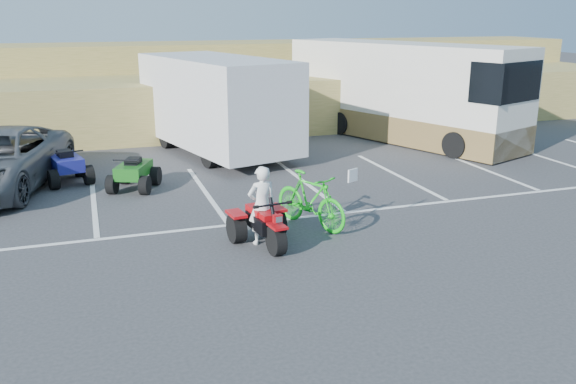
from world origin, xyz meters
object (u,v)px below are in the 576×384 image
object	(u,v)px
green_dirt_bike	(310,200)
rv_motorhome	(400,98)
quad_atv_blue	(68,182)
red_trike_atv	(265,246)
rider	(262,205)
quad_atv_green	(135,189)
cargo_trailer	(216,102)

from	to	relation	value
green_dirt_bike	rv_motorhome	xyz separation A→B (m)	(6.35, 7.92, 0.84)
rv_motorhome	quad_atv_blue	distance (m)	11.65
red_trike_atv	green_dirt_bike	bearing A→B (deg)	24.78
green_dirt_bike	rv_motorhome	bearing A→B (deg)	26.38
rider	green_dirt_bike	size ratio (longest dim) A/B	0.79
green_dirt_bike	quad_atv_green	xyz separation A→B (m)	(-3.27, 4.10, -0.59)
rider	quad_atv_blue	size ratio (longest dim) A/B	1.06
rv_motorhome	quad_atv_blue	world-z (taller)	rv_motorhome
red_trike_atv	rider	world-z (taller)	rider
quad_atv_green	green_dirt_bike	bearing A→B (deg)	-28.17
quad_atv_blue	rider	bearing A→B (deg)	-72.04
rv_motorhome	cargo_trailer	bearing A→B (deg)	161.58
cargo_trailer	rv_motorhome	bearing A→B (deg)	-11.84
rv_motorhome	red_trike_atv	bearing A→B (deg)	-152.43
green_dirt_bike	cargo_trailer	bearing A→B (deg)	67.77
green_dirt_bike	red_trike_atv	bearing A→B (deg)	-172.95
cargo_trailer	rv_motorhome	size ratio (longest dim) A/B	0.74
quad_atv_blue	cargo_trailer	bearing A→B (deg)	12.31
rider	green_dirt_bike	world-z (taller)	rider
cargo_trailer	quad_atv_green	distance (m)	4.83
red_trike_atv	rider	xyz separation A→B (m)	(-0.02, 0.15, 0.78)
cargo_trailer	quad_atv_green	xyz separation A→B (m)	(-2.92, -3.48, -1.64)
red_trike_atv	quad_atv_blue	bearing A→B (deg)	114.16
rider	cargo_trailer	world-z (taller)	cargo_trailer
green_dirt_bike	rv_motorhome	distance (m)	10.18
green_dirt_bike	quad_atv_green	distance (m)	5.28
green_dirt_bike	quad_atv_green	bearing A→B (deg)	103.70
rider	cargo_trailer	xyz separation A→B (m)	(0.88, 8.18, 0.86)
green_dirt_bike	rider	bearing A→B (deg)	-178.63
rv_motorhome	quad_atv_blue	size ratio (longest dim) A/B	6.36
red_trike_atv	quad_atv_blue	xyz separation A→B (m)	(-3.71, 6.08, 0.00)
green_dirt_bike	rv_motorhome	world-z (taller)	rv_motorhome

